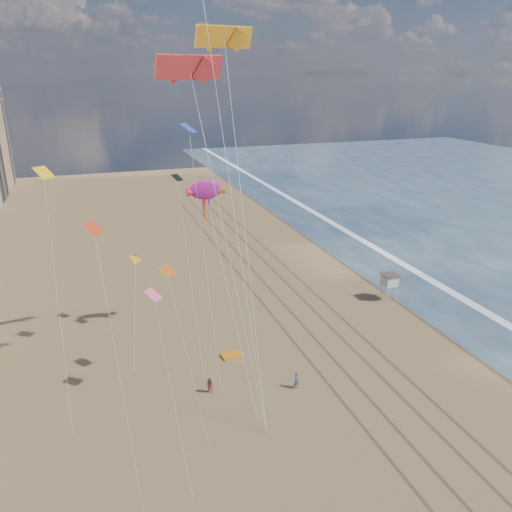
{
  "coord_description": "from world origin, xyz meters",
  "views": [
    {
      "loc": [
        -19.92,
        -18.36,
        26.63
      ],
      "look_at": [
        -4.83,
        26.0,
        9.5
      ],
      "focal_mm": 35.0,
      "sensor_mm": 36.0,
      "label": 1
    }
  ],
  "objects": [
    {
      "name": "kite_flyer_a",
      "position": [
        -4.19,
        16.53,
        0.82
      ],
      "size": [
        0.7,
        0.6,
        1.63
      ],
      "primitive_type": "imported",
      "rotation": [
        0.0,
        0.0,
        0.42
      ],
      "color": "#56596F",
      "rests_on": "ground"
    },
    {
      "name": "tracks",
      "position": [
        2.55,
        30.0,
        0.01
      ],
      "size": [
        7.68,
        120.0,
        0.01
      ],
      "color": "brown",
      "rests_on": "ground"
    },
    {
      "name": "show_kite",
      "position": [
        -8.97,
        29.3,
        15.81
      ],
      "size": [
        3.88,
        8.05,
        21.35
      ],
      "color": "#9B177F",
      "rests_on": "ground"
    },
    {
      "name": "foam",
      "position": [
        23.2,
        40.0,
        0.0
      ],
      "size": [
        260.0,
        260.0,
        0.0
      ],
      "primitive_type": "plane",
      "color": "white",
      "rests_on": "ground"
    },
    {
      "name": "grounded_kite",
      "position": [
        -8.26,
        23.63,
        0.11
      ],
      "size": [
        2.1,
        1.49,
        0.22
      ],
      "primitive_type": "cube",
      "rotation": [
        0.0,
        0.0,
        0.14
      ],
      "color": "orange",
      "rests_on": "ground"
    },
    {
      "name": "lifeguard_stand",
      "position": [
        14.08,
        30.17,
        2.66
      ],
      "size": [
        1.91,
        1.91,
        3.45
      ],
      "color": "silver",
      "rests_on": "ground"
    },
    {
      "name": "parafoils",
      "position": [
        -10.64,
        21.28,
        31.33
      ],
      "size": [
        8.91,
        6.23,
        11.03
      ],
      "color": "black",
      "rests_on": "ground"
    },
    {
      "name": "kite_flyer_b",
      "position": [
        -11.75,
        18.33,
        0.76
      ],
      "size": [
        0.93,
        0.92,
        1.51
      ],
      "primitive_type": "imported",
      "rotation": [
        0.0,
        0.0,
        -0.76
      ],
      "color": "#87444F",
      "rests_on": "ground"
    },
    {
      "name": "wet_sand",
      "position": [
        19.0,
        40.0,
        0.0
      ],
      "size": [
        260.0,
        260.0,
        0.0
      ],
      "primitive_type": "plane",
      "color": "#42301E",
      "rests_on": "ground"
    },
    {
      "name": "small_kites",
      "position": [
        -16.61,
        23.9,
        15.21
      ],
      "size": [
        13.74,
        17.6,
        14.69
      ],
      "color": "#E45888",
      "rests_on": "ground"
    }
  ]
}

